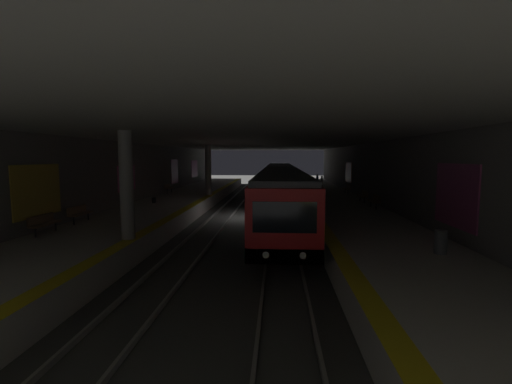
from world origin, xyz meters
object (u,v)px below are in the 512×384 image
(bench_left_mid, at_px, (363,195))
(bench_left_far, at_px, (347,188))
(bench_right_far, at_px, (168,188))
(trash_bin, at_px, (441,242))
(pillar_near, at_px, (127,185))
(pillar_far, at_px, (208,170))
(person_walking_mid, at_px, (317,182))
(bench_left_near, at_px, (375,200))
(person_waiting_near, at_px, (209,179))
(metro_train, at_px, (280,186))
(bench_right_mid, at_px, (79,212))
(backpack_on_floor, at_px, (154,200))
(bench_right_near, at_px, (44,222))
(person_standing_far, at_px, (322,183))

(bench_left_mid, xyz_separation_m, bench_left_far, (6.14, 0.00, 0.00))
(bench_right_far, bearing_deg, trash_bin, -140.98)
(pillar_near, height_order, trash_bin, pillar_near)
(pillar_far, height_order, person_walking_mid, pillar_far)
(bench_left_near, relative_size, person_waiting_near, 1.04)
(metro_train, distance_m, bench_left_mid, 7.01)
(pillar_near, xyz_separation_m, trash_bin, (-1.52, -12.15, -1.85))
(bench_right_mid, distance_m, person_waiting_near, 22.62)
(bench_left_far, xyz_separation_m, bench_right_mid, (-15.55, 17.07, 0.00))
(bench_right_far, xyz_separation_m, backpack_on_floor, (-7.24, -1.17, -0.32))
(bench_left_mid, distance_m, bench_right_near, 21.00)
(metro_train, bearing_deg, person_waiting_near, 39.18)
(bench_right_mid, relative_size, trash_bin, 2.00)
(bench_right_near, height_order, bench_right_mid, same)
(person_standing_far, bearing_deg, bench_left_mid, -162.47)
(bench_right_mid, xyz_separation_m, person_standing_far, (16.59, -14.80, 0.37))
(metro_train, xyz_separation_m, bench_right_far, (2.76, 10.73, -0.45))
(bench_left_near, height_order, bench_right_near, same)
(bench_left_mid, height_order, backpack_on_floor, bench_left_mid)
(bench_right_mid, distance_m, bench_right_far, 15.14)
(person_waiting_near, bearing_deg, bench_left_far, -115.46)
(bench_left_mid, height_order, bench_right_near, same)
(bench_left_near, distance_m, bench_right_far, 19.26)
(bench_left_near, distance_m, person_standing_far, 10.62)
(pillar_far, relative_size, person_standing_far, 2.77)
(pillar_near, height_order, person_standing_far, pillar_near)
(bench_left_mid, relative_size, backpack_on_floor, 4.25)
(pillar_near, distance_m, bench_left_far, 23.06)
(pillar_near, height_order, person_walking_mid, pillar_near)
(bench_left_mid, bearing_deg, bench_right_mid, 118.86)
(bench_right_near, relative_size, bench_right_mid, 1.00)
(metro_train, distance_m, bench_left_near, 8.85)
(pillar_far, bearing_deg, person_waiting_near, 10.81)
(person_standing_far, bearing_deg, pillar_far, 105.29)
(pillar_far, bearing_deg, bench_left_near, -120.09)
(bench_right_near, distance_m, person_walking_mid, 26.12)
(pillar_far, distance_m, bench_right_near, 17.13)
(pillar_near, bearing_deg, bench_right_near, 80.86)
(bench_left_far, xyz_separation_m, person_walking_mid, (3.29, 2.47, 0.38))
(bench_left_mid, xyz_separation_m, bench_right_far, (5.73, 17.07, 0.00))
(metro_train, height_order, person_walking_mid, metro_train)
(pillar_near, xyz_separation_m, bench_right_near, (0.67, 4.18, -1.75))
(trash_bin, bearing_deg, person_walking_mid, 4.16)
(metro_train, distance_m, bench_right_mid, 16.40)
(bench_left_far, bearing_deg, backpack_on_floor, 115.69)
(bench_right_mid, distance_m, person_walking_mid, 23.83)
(bench_right_mid, bearing_deg, person_waiting_near, -6.36)
(pillar_far, bearing_deg, backpack_on_floor, 152.52)
(trash_bin, bearing_deg, backpack_on_floor, 49.57)
(pillar_far, xyz_separation_m, bench_left_near, (-7.47, -12.88, -1.75))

